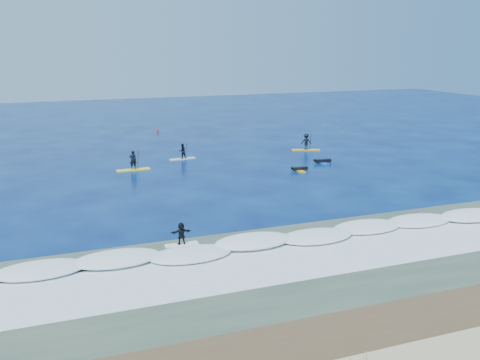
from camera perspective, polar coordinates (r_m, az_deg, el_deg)
name	(u,v)px	position (r m, az deg, el deg)	size (l,w,h in m)	color
ground	(241,197)	(42.04, 0.15, -1.77)	(160.00, 160.00, 0.00)	#030F43
wet_sand_strip	(421,330)	(24.60, 18.76, -14.87)	(90.00, 5.00, 0.08)	brown
shallow_water	(331,263)	(30.09, 9.71, -8.71)	(90.00, 13.00, 0.01)	#344737
breaking_wave	(299,239)	(33.34, 6.26, -6.25)	(40.00, 6.00, 0.30)	white
whitewater	(322,256)	(30.89, 8.78, -8.06)	(34.00, 5.00, 0.02)	silver
sup_paddler_left	(133,163)	(51.54, -11.33, 1.77)	(3.16, 0.85, 2.21)	yellow
sup_paddler_center	(182,153)	(55.66, -6.17, 2.92)	(2.77, 1.02, 1.90)	silver
sup_paddler_right	(306,143)	(60.44, 7.07, 3.95)	(3.23, 1.81, 2.21)	gold
prone_paddler_near	(299,169)	(50.80, 6.32, 1.16)	(1.73, 2.20, 0.45)	gold
prone_paddler_far	(322,161)	(54.41, 8.75, 1.98)	(1.89, 2.41, 0.50)	#1749B1
wave_surfer	(181,235)	(31.64, -6.28, -5.85)	(1.98, 0.59, 1.43)	white
marker_buoy	(157,131)	(72.81, -8.81, 5.23)	(0.30, 0.30, 0.73)	red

